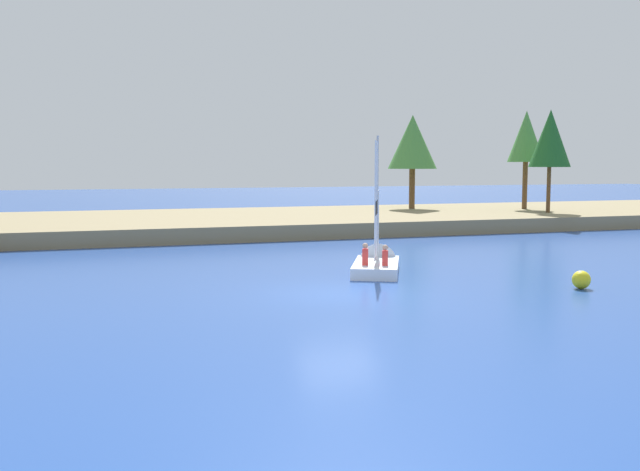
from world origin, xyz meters
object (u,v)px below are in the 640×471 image
Objects in this scene: shoreline_tree_centre at (526,137)px; shoreline_tree_left at (413,142)px; shoreline_tree_midleft at (550,139)px; channel_buoy at (581,280)px; sailboat at (377,260)px.

shoreline_tree_left is at bearing 158.55° from shoreline_tree_centre.
shoreline_tree_midleft is 25.56m from channel_buoy.
shoreline_tree_midleft is 0.97× the size of shoreline_tree_centre.
sailboat is (-11.87, -21.56, -5.13)m from shoreline_tree_left.
shoreline_tree_centre is 11.72× the size of channel_buoy.
shoreline_tree_left is 1.20× the size of sailboat.
shoreline_tree_centre is at bearing -20.12° from sailboat.
channel_buoy is (-14.68, -24.55, -5.56)m from shoreline_tree_centre.
shoreline_tree_centre reaches higher than shoreline_tree_left.
shoreline_tree_midleft is 24.28m from sailboat.
sailboat reaches higher than channel_buoy.
shoreline_tree_left reaches higher than channel_buoy.
shoreline_tree_left reaches higher than sailboat.
sailboat is at bearing -135.86° from shoreline_tree_centre.
shoreline_tree_centre reaches higher than sailboat.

